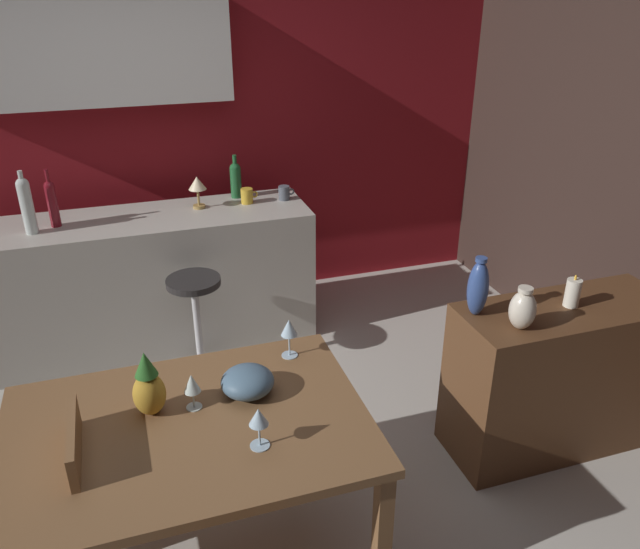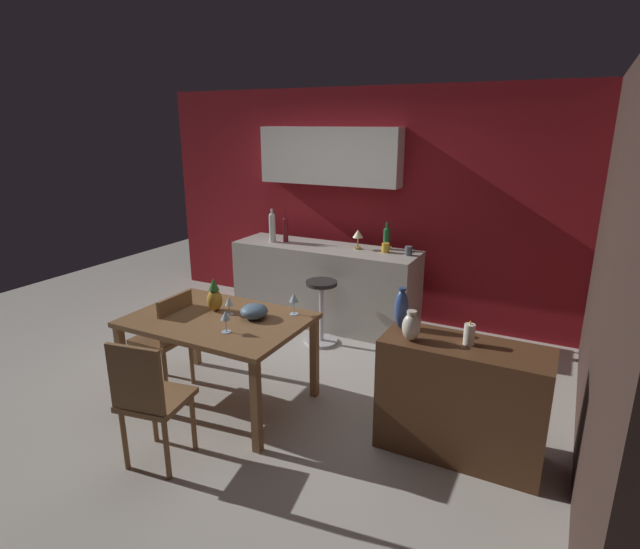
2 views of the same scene
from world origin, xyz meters
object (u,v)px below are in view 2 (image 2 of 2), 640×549
Objects in this scene: chair_by_doorway at (150,398)px; wine_glass_center at (229,301)px; dining_table at (218,327)px; fruit_bowl at (254,311)px; chair_near_window at (167,336)px; wine_glass_left at (225,316)px; sideboard_cabinet at (461,400)px; wine_bottle_clear at (272,226)px; counter_lamp at (358,235)px; vase_ceramic_blue at (401,309)px; wine_glass_right at (294,298)px; wine_bottle_green at (387,237)px; bar_stool at (322,310)px; pineapple_centerpiece at (214,297)px; cup_mustard at (386,248)px; pillar_candle_tall at (469,334)px; vase_ceramic_ivory at (411,326)px; cup_slate at (409,251)px; wine_bottle_ruby at (286,228)px.

wine_glass_center is at bearing 94.20° from chair_by_doorway.
fruit_bowl is at bearing 25.17° from dining_table.
chair_near_window is at bearing -174.47° from dining_table.
wine_glass_left is (0.75, -0.15, 0.37)m from chair_near_window.
sideboard_cabinet is 1.26× the size of chair_near_window.
wine_bottle_clear is 1.80× the size of counter_lamp.
wine_bottle_clear reaches higher than vase_ceramic_blue.
dining_table is 0.22m from wine_glass_center.
wine_glass_right is 0.85× the size of fruit_bowl.
wine_bottle_green is at bearing 80.59° from wine_glass_left.
bar_stool is 3.13× the size of fruit_bowl.
cup_mustard is (0.79, 1.86, 0.09)m from pineapple_centerpiece.
chair_near_window is 1.99m from wine_bottle_clear.
bar_stool is 4.05× the size of pillar_candle_tall.
vase_ceramic_blue is at bearing 171.87° from pillar_candle_tall.
pillar_candle_tall reaches higher than chair_near_window.
counter_lamp is at bearing 87.49° from fruit_bowl.
wine_glass_center is at bearing -176.23° from pillar_candle_tall.
vase_ceramic_ivory is (1.42, 0.98, 0.41)m from chair_by_doorway.
vase_ceramic_blue is (1.17, 0.49, 0.10)m from wine_glass_left.
wine_glass_center is 1.39× the size of cup_slate.
cup_mustard is 0.55× the size of counter_lamp.
wine_glass_right is at bearing 176.90° from vase_ceramic_blue.
wine_bottle_green reaches higher than counter_lamp.
chair_by_doorway is at bearing -138.25° from vase_ceramic_blue.
dining_table is at bearing -70.38° from wine_bottle_clear.
counter_lamp is (0.34, 1.98, 0.39)m from dining_table.
wine_glass_left is at bearing -70.17° from wine_bottle_ruby.
cup_mustard is (1.18, 2.03, 0.45)m from chair_near_window.
wine_glass_center is (-0.46, -0.24, -0.03)m from wine_glass_right.
wine_bottle_ruby is (-0.79, 1.80, 0.26)m from fruit_bowl.
wine_glass_center is (0.55, 0.15, 0.35)m from chair_near_window.
counter_lamp is at bearing 76.00° from pineapple_centerpiece.
pillar_candle_tall is at bearing 16.50° from vase_ceramic_ivory.
vase_ceramic_blue reaches higher than fruit_bowl.
counter_lamp is at bearing 122.03° from vase_ceramic_blue.
bar_stool is at bearing -35.69° from wine_bottle_ruby.
chair_near_window is at bearing -169.91° from vase_ceramic_blue.
vase_ceramic_ivory is (-0.36, -0.11, 0.03)m from pillar_candle_tall.
sideboard_cabinet is at bearing -55.50° from cup_mustard.
wine_glass_left is at bearing -11.36° from chair_near_window.
pineapple_centerpiece is at bearing -173.55° from vase_ceramic_blue.
vase_ceramic_blue reaches higher than cup_slate.
wine_bottle_clear is at bearing 118.14° from fruit_bowl.
dining_table is 8.29× the size of wine_glass_left.
vase_ceramic_blue is (-0.48, 0.08, 0.55)m from sideboard_cabinet.
counter_lamp reaches higher than chair_near_window.
chair_by_doorway is 2.88m from wine_bottle_clear.
wine_bottle_green reaches higher than wine_glass_left.
chair_near_window is 0.85m from fruit_bowl.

